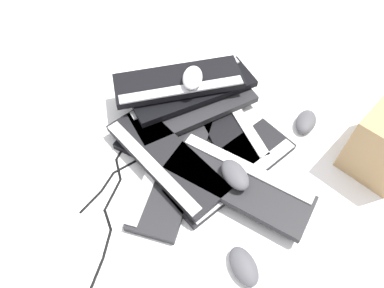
{
  "coord_description": "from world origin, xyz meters",
  "views": [
    {
      "loc": [
        -0.44,
        0.47,
        0.94
      ],
      "look_at": [
        -0.03,
        -0.0,
        0.06
      ],
      "focal_mm": 32.0,
      "sensor_mm": 36.0,
      "label": 1
    }
  ],
  "objects_px": {
    "mouse_0": "(143,83)",
    "keyboard_2": "(233,169)",
    "keyboard_0": "(167,110)",
    "keyboard_4": "(194,107)",
    "mouse_4": "(244,266)",
    "mouse_2": "(166,102)",
    "mouse_3": "(193,78)",
    "mouse_5": "(306,122)",
    "keyboard_1": "(172,171)",
    "mouse_1": "(235,175)",
    "keyboard_7": "(238,183)",
    "keyboard_6": "(193,89)",
    "keyboard_5": "(165,158)",
    "keyboard_8": "(179,82)",
    "keyboard_3": "(222,117)"
  },
  "relations": [
    {
      "from": "keyboard_4",
      "to": "mouse_5",
      "type": "relative_size",
      "value": 4.23
    },
    {
      "from": "keyboard_7",
      "to": "keyboard_8",
      "type": "bearing_deg",
      "value": -21.41
    },
    {
      "from": "keyboard_4",
      "to": "keyboard_8",
      "type": "relative_size",
      "value": 1.04
    },
    {
      "from": "mouse_4",
      "to": "keyboard_8",
      "type": "bearing_deg",
      "value": -6.72
    },
    {
      "from": "keyboard_6",
      "to": "mouse_4",
      "type": "distance_m",
      "value": 0.61
    },
    {
      "from": "keyboard_4",
      "to": "keyboard_5",
      "type": "height_order",
      "value": "same"
    },
    {
      "from": "mouse_4",
      "to": "keyboard_0",
      "type": "bearing_deg",
      "value": -1.3
    },
    {
      "from": "mouse_1",
      "to": "keyboard_2",
      "type": "bearing_deg",
      "value": -30.72
    },
    {
      "from": "keyboard_5",
      "to": "mouse_1",
      "type": "bearing_deg",
      "value": -159.86
    },
    {
      "from": "keyboard_1",
      "to": "mouse_0",
      "type": "relative_size",
      "value": 4.2
    },
    {
      "from": "keyboard_4",
      "to": "mouse_1",
      "type": "relative_size",
      "value": 4.23
    },
    {
      "from": "keyboard_5",
      "to": "mouse_5",
      "type": "height_order",
      "value": "keyboard_5"
    },
    {
      "from": "keyboard_2",
      "to": "keyboard_0",
      "type": "bearing_deg",
      "value": -6.99
    },
    {
      "from": "mouse_0",
      "to": "keyboard_2",
      "type": "bearing_deg",
      "value": 18.34
    },
    {
      "from": "mouse_2",
      "to": "keyboard_0",
      "type": "bearing_deg",
      "value": -78.71
    },
    {
      "from": "keyboard_4",
      "to": "keyboard_8",
      "type": "distance_m",
      "value": 0.1
    },
    {
      "from": "mouse_0",
      "to": "mouse_5",
      "type": "xyz_separation_m",
      "value": [
        -0.56,
        -0.24,
        0.0
      ]
    },
    {
      "from": "keyboard_4",
      "to": "keyboard_7",
      "type": "xyz_separation_m",
      "value": [
        -0.3,
        0.14,
        0.0
      ]
    },
    {
      "from": "keyboard_7",
      "to": "mouse_3",
      "type": "xyz_separation_m",
      "value": [
        0.33,
        -0.17,
        0.1
      ]
    },
    {
      "from": "keyboard_1",
      "to": "mouse_5",
      "type": "xyz_separation_m",
      "value": [
        -0.21,
        -0.45,
        0.01
      ]
    },
    {
      "from": "keyboard_6",
      "to": "keyboard_1",
      "type": "bearing_deg",
      "value": 119.19
    },
    {
      "from": "keyboard_5",
      "to": "mouse_3",
      "type": "bearing_deg",
      "value": -66.92
    },
    {
      "from": "mouse_2",
      "to": "mouse_3",
      "type": "distance_m",
      "value": 0.13
    },
    {
      "from": "mouse_1",
      "to": "mouse_2",
      "type": "xyz_separation_m",
      "value": [
        0.37,
        -0.09,
        -0.03
      ]
    },
    {
      "from": "keyboard_5",
      "to": "keyboard_8",
      "type": "height_order",
      "value": "keyboard_8"
    },
    {
      "from": "keyboard_4",
      "to": "keyboard_7",
      "type": "bearing_deg",
      "value": 155.56
    },
    {
      "from": "keyboard_2",
      "to": "mouse_2",
      "type": "bearing_deg",
      "value": -7.51
    },
    {
      "from": "mouse_5",
      "to": "mouse_1",
      "type": "bearing_deg",
      "value": -21.3
    },
    {
      "from": "keyboard_3",
      "to": "keyboard_1",
      "type": "bearing_deg",
      "value": 93.93
    },
    {
      "from": "keyboard_6",
      "to": "keyboard_7",
      "type": "bearing_deg",
      "value": 152.54
    },
    {
      "from": "keyboard_3",
      "to": "mouse_4",
      "type": "height_order",
      "value": "mouse_4"
    },
    {
      "from": "keyboard_0",
      "to": "keyboard_7",
      "type": "relative_size",
      "value": 1.01
    },
    {
      "from": "keyboard_4",
      "to": "keyboard_7",
      "type": "height_order",
      "value": "same"
    },
    {
      "from": "mouse_4",
      "to": "mouse_5",
      "type": "xyz_separation_m",
      "value": [
        0.13,
        -0.54,
        0.0
      ]
    },
    {
      "from": "keyboard_7",
      "to": "mouse_3",
      "type": "distance_m",
      "value": 0.38
    },
    {
      "from": "keyboard_2",
      "to": "mouse_0",
      "type": "relative_size",
      "value": 4.16
    },
    {
      "from": "keyboard_2",
      "to": "mouse_5",
      "type": "relative_size",
      "value": 4.16
    },
    {
      "from": "mouse_4",
      "to": "keyboard_2",
      "type": "bearing_deg",
      "value": -22.06
    },
    {
      "from": "keyboard_0",
      "to": "keyboard_4",
      "type": "xyz_separation_m",
      "value": [
        -0.08,
        -0.05,
        0.03
      ]
    },
    {
      "from": "mouse_2",
      "to": "keyboard_7",
      "type": "bearing_deg",
      "value": -67.42
    },
    {
      "from": "keyboard_8",
      "to": "mouse_3",
      "type": "bearing_deg",
      "value": -159.79
    },
    {
      "from": "keyboard_5",
      "to": "mouse_5",
      "type": "relative_size",
      "value": 4.13
    },
    {
      "from": "keyboard_1",
      "to": "mouse_4",
      "type": "relative_size",
      "value": 4.2
    },
    {
      "from": "mouse_3",
      "to": "keyboard_7",
      "type": "bearing_deg",
      "value": -151.95
    },
    {
      "from": "mouse_3",
      "to": "mouse_4",
      "type": "height_order",
      "value": "mouse_3"
    },
    {
      "from": "keyboard_0",
      "to": "mouse_0",
      "type": "height_order",
      "value": "mouse_0"
    },
    {
      "from": "keyboard_4",
      "to": "keyboard_5",
      "type": "relative_size",
      "value": 1.02
    },
    {
      "from": "keyboard_6",
      "to": "keyboard_7",
      "type": "height_order",
      "value": "keyboard_6"
    },
    {
      "from": "keyboard_8",
      "to": "mouse_5",
      "type": "height_order",
      "value": "keyboard_8"
    },
    {
      "from": "keyboard_8",
      "to": "mouse_1",
      "type": "distance_m",
      "value": 0.4
    }
  ]
}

